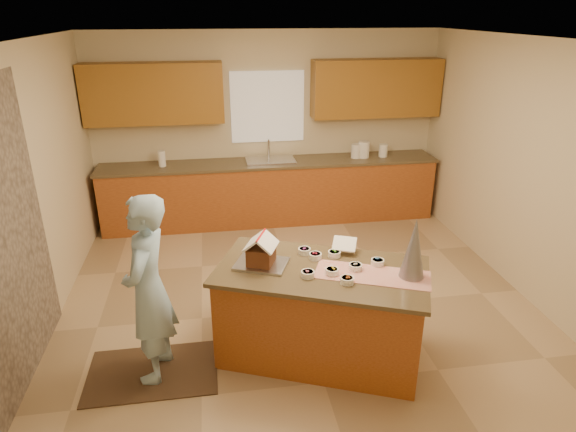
# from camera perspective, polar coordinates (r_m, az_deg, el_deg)

# --- Properties ---
(floor) EXTENTS (5.50, 5.50, 0.00)m
(floor) POSITION_cam_1_polar(r_m,az_deg,el_deg) (5.40, 1.40, -10.59)
(floor) COLOR tan
(floor) RESTS_ON ground
(ceiling) EXTENTS (5.50, 5.50, 0.00)m
(ceiling) POSITION_cam_1_polar(r_m,az_deg,el_deg) (4.53, 1.74, 19.34)
(ceiling) COLOR silver
(ceiling) RESTS_ON floor
(wall_back) EXTENTS (5.50, 5.50, 0.00)m
(wall_back) POSITION_cam_1_polar(r_m,az_deg,el_deg) (7.42, -2.35, 10.06)
(wall_back) COLOR beige
(wall_back) RESTS_ON floor
(wall_front) EXTENTS (5.50, 5.50, 0.00)m
(wall_front) POSITION_cam_1_polar(r_m,az_deg,el_deg) (2.48, 13.78, -18.58)
(wall_front) COLOR beige
(wall_front) RESTS_ON floor
(wall_left) EXTENTS (5.50, 5.50, 0.00)m
(wall_left) POSITION_cam_1_polar(r_m,az_deg,el_deg) (5.01, -27.84, 1.18)
(wall_left) COLOR beige
(wall_left) RESTS_ON floor
(wall_right) EXTENTS (5.50, 5.50, 0.00)m
(wall_right) POSITION_cam_1_polar(r_m,az_deg,el_deg) (5.78, 26.78, 4.00)
(wall_right) COLOR beige
(wall_right) RESTS_ON floor
(window_curtain) EXTENTS (1.05, 0.03, 1.00)m
(window_curtain) POSITION_cam_1_polar(r_m,az_deg,el_deg) (7.33, -2.36, 12.30)
(window_curtain) COLOR white
(window_curtain) RESTS_ON wall_back
(back_counter_base) EXTENTS (4.80, 0.60, 0.88)m
(back_counter_base) POSITION_cam_1_polar(r_m,az_deg,el_deg) (7.39, -1.96, 2.66)
(back_counter_base) COLOR #A15421
(back_counter_base) RESTS_ON floor
(back_counter_top) EXTENTS (4.85, 0.63, 0.04)m
(back_counter_top) POSITION_cam_1_polar(r_m,az_deg,el_deg) (7.24, -2.01, 6.08)
(back_counter_top) COLOR brown
(back_counter_top) RESTS_ON back_counter_base
(upper_cabinet_left) EXTENTS (1.85, 0.35, 0.80)m
(upper_cabinet_left) POSITION_cam_1_polar(r_m,az_deg,el_deg) (7.13, -15.06, 13.32)
(upper_cabinet_left) COLOR #975A20
(upper_cabinet_left) RESTS_ON wall_back
(upper_cabinet_right) EXTENTS (1.85, 0.35, 0.80)m
(upper_cabinet_right) POSITION_cam_1_polar(r_m,az_deg,el_deg) (7.48, 9.99, 14.15)
(upper_cabinet_right) COLOR #975A20
(upper_cabinet_right) RESTS_ON wall_back
(sink) EXTENTS (0.70, 0.45, 0.12)m
(sink) POSITION_cam_1_polar(r_m,az_deg,el_deg) (7.25, -2.01, 6.00)
(sink) COLOR silver
(sink) RESTS_ON back_counter_top
(faucet) EXTENTS (0.03, 0.03, 0.28)m
(faucet) POSITION_cam_1_polar(r_m,az_deg,el_deg) (7.37, -2.20, 7.66)
(faucet) COLOR silver
(faucet) RESTS_ON back_counter_top
(island_base) EXTENTS (1.92, 1.46, 0.84)m
(island_base) POSITION_cam_1_polar(r_m,az_deg,el_deg) (4.57, 3.72, -11.14)
(island_base) COLOR #A15421
(island_base) RESTS_ON floor
(island_top) EXTENTS (2.02, 1.56, 0.04)m
(island_top) POSITION_cam_1_polar(r_m,az_deg,el_deg) (4.34, 3.86, -6.30)
(island_top) COLOR brown
(island_top) RESTS_ON island_base
(table_runner) EXTENTS (1.02, 0.69, 0.01)m
(table_runner) POSITION_cam_1_polar(r_m,az_deg,el_deg) (4.29, 9.58, -6.62)
(table_runner) COLOR #AD1E0C
(table_runner) RESTS_ON island_top
(baking_tray) EXTENTS (0.53, 0.47, 0.02)m
(baking_tray) POSITION_cam_1_polar(r_m,az_deg,el_deg) (4.39, -3.05, -5.46)
(baking_tray) COLOR silver
(baking_tray) RESTS_ON island_top
(cookbook) EXTENTS (0.26, 0.23, 0.09)m
(cookbook) POSITION_cam_1_polar(r_m,az_deg,el_deg) (4.60, 6.45, -3.19)
(cookbook) COLOR white
(cookbook) RESTS_ON island_top
(tinsel_tree) EXTENTS (0.28, 0.28, 0.53)m
(tinsel_tree) POSITION_cam_1_polar(r_m,az_deg,el_deg) (4.22, 14.15, -3.60)
(tinsel_tree) COLOR #A9AAB5
(tinsel_tree) RESTS_ON island_top
(rug) EXTENTS (1.11, 0.73, 0.01)m
(rug) POSITION_cam_1_polar(r_m,az_deg,el_deg) (4.75, -15.14, -16.78)
(rug) COLOR black
(rug) RESTS_ON floor
(boy) EXTENTS (0.50, 0.67, 1.64)m
(boy) POSITION_cam_1_polar(r_m,az_deg,el_deg) (4.27, -15.60, -8.11)
(boy) COLOR #9EC5E0
(boy) RESTS_ON rug
(canister_a) EXTENTS (0.15, 0.15, 0.20)m
(canister_a) POSITION_cam_1_polar(r_m,az_deg,el_deg) (7.46, 7.76, 7.36)
(canister_a) COLOR white
(canister_a) RESTS_ON back_counter_top
(canister_b) EXTENTS (0.17, 0.17, 0.24)m
(canister_b) POSITION_cam_1_polar(r_m,az_deg,el_deg) (7.49, 8.62, 7.51)
(canister_b) COLOR white
(canister_b) RESTS_ON back_counter_top
(canister_c) EXTENTS (0.13, 0.13, 0.18)m
(canister_c) POSITION_cam_1_polar(r_m,az_deg,el_deg) (7.59, 10.79, 7.35)
(canister_c) COLOR white
(canister_c) RESTS_ON back_counter_top
(paper_towel) EXTENTS (0.10, 0.10, 0.22)m
(paper_towel) POSITION_cam_1_polar(r_m,az_deg,el_deg) (7.19, -14.18, 6.36)
(paper_towel) COLOR white
(paper_towel) RESTS_ON back_counter_top
(gingerbread_house) EXTENTS (0.34, 0.35, 0.27)m
(gingerbread_house) POSITION_cam_1_polar(r_m,az_deg,el_deg) (4.34, -3.08, -4.15)
(gingerbread_house) COLOR #5D3018
(gingerbread_house) RESTS_ON baking_tray
(candy_bowls) EXTENTS (0.76, 0.69, 0.05)m
(candy_bowls) POSITION_cam_1_polar(r_m,az_deg,el_deg) (4.37, 5.26, -5.49)
(candy_bowls) COLOR #409522
(candy_bowls) RESTS_ON island_top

